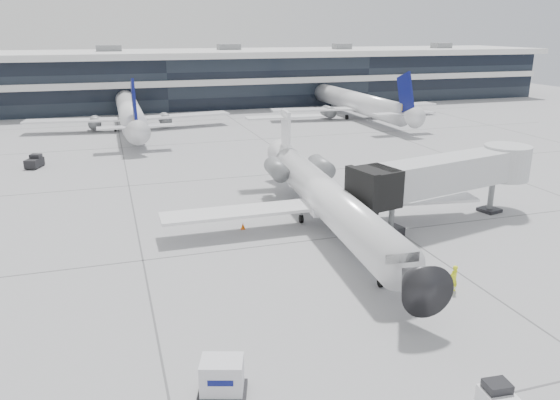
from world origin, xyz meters
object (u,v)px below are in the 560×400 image
object	(u,v)px
jet_bridge	(454,173)
ramp_worker	(454,278)
cargo_uld	(222,378)
regional_jet	(325,196)

from	to	relation	value
jet_bridge	ramp_worker	size ratio (longest dim) A/B	10.29
jet_bridge	ramp_worker	bearing A→B (deg)	-136.33
ramp_worker	cargo_uld	size ratio (longest dim) A/B	0.70
regional_jet	cargo_uld	xyz separation A→B (m)	(-12.50, -18.87, -1.74)
regional_jet	cargo_uld	size ratio (longest dim) A/B	13.18
jet_bridge	ramp_worker	world-z (taller)	jet_bridge
jet_bridge	cargo_uld	size ratio (longest dim) A/B	7.17
jet_bridge	regional_jet	bearing A→B (deg)	156.11
ramp_worker	cargo_uld	distance (m)	16.63
regional_jet	cargo_uld	bearing A→B (deg)	-119.34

